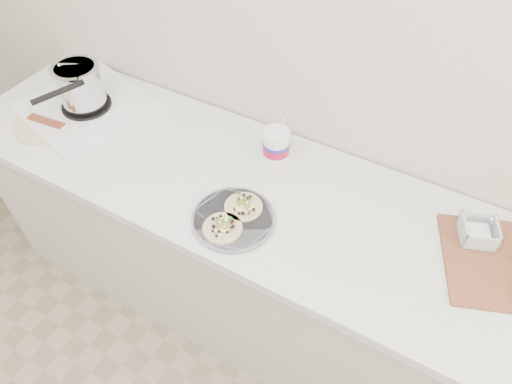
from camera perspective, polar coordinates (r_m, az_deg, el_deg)
The scene contains 5 objects.
counter at distance 1.97m, azimuth -0.24°, elevation -7.94°, with size 2.44×0.66×0.90m.
stove at distance 2.03m, azimuth -20.84°, elevation 11.47°, with size 0.60×0.57×0.24m.
taco_plate at distance 1.50m, azimuth -2.87°, elevation -3.14°, with size 0.28×0.28×0.04m.
tub at distance 1.68m, azimuth 2.60°, elevation 6.14°, with size 0.10×0.10×0.23m.
bacon_plate at distance 2.05m, azimuth -24.70°, elevation 7.83°, with size 0.26×0.26×0.02m.
Camera 1 is at (0.55, 0.46, 2.08)m, focal length 32.00 mm.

